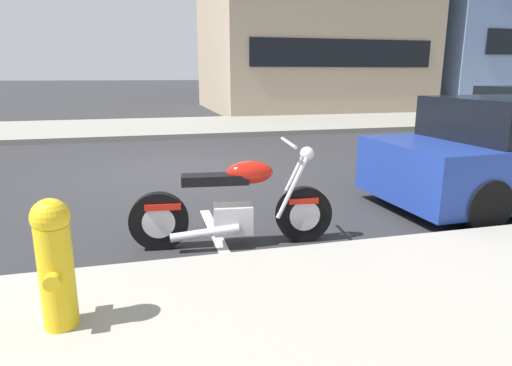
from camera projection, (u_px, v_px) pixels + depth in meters
The scene contains 5 objects.
ground_plane at pixel (186, 171), 8.24m from camera, with size 260.00×260.00×0.00m, color #28282B.
sidewalk_far_curb at pixel (473, 118), 17.46m from camera, with size 120.00×5.00×0.14m, color gray.
parking_stall_stripe at pixel (219, 240), 4.83m from camera, with size 0.12×2.20×0.01m, color silver.
parked_motorcycle at pixel (235, 207), 4.60m from camera, with size 2.13×0.62×1.10m.
fire_hydrant at pixel (55, 260), 2.83m from camera, with size 0.24×0.36×0.88m.
Camera 1 is at (-0.73, -8.13, 1.77)m, focal length 30.95 mm.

